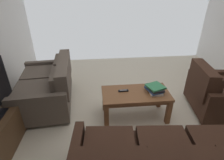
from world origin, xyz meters
name	(u,v)px	position (x,y,z in m)	size (l,w,h in m)	color
ground_plane	(140,116)	(0.00, 0.00, 0.00)	(4.82, 5.15, 0.01)	beige
loveseat_near	(48,87)	(1.56, -0.53, 0.35)	(0.98, 1.44, 0.82)	black
coffee_table	(136,97)	(0.10, -0.01, 0.39)	(1.06, 0.53, 0.46)	brown
tv_stand	(1,130)	(2.02, 0.38, 0.23)	(0.46, 0.93, 0.47)	#4C331E
armchair_side	(216,93)	(-1.28, -0.03, 0.35)	(0.94, 1.00, 0.84)	black
book_stack	(155,89)	(-0.20, 0.00, 0.52)	(0.31, 0.32, 0.11)	silver
tv_remote	(123,91)	(0.29, -0.07, 0.47)	(0.16, 0.05, 0.02)	black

